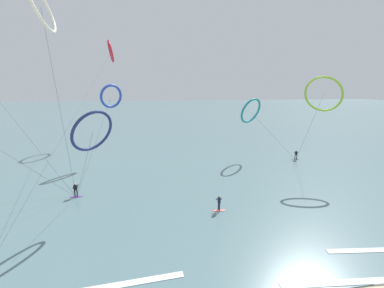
{
  "coord_description": "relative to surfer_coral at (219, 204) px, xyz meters",
  "views": [
    {
      "loc": [
        -4.01,
        -4.33,
        12.47
      ],
      "look_at": [
        0.0,
        21.4,
        6.11
      ],
      "focal_mm": 22.25,
      "sensor_mm": 36.0,
      "label": 1
    }
  ],
  "objects": [
    {
      "name": "wave_crest_mid",
      "position": [
        -9.06,
        -8.14,
        -0.76
      ],
      "size": [
        8.96,
        1.1,
        0.12
      ],
      "primitive_type": "cube",
      "rotation": [
        0.0,
        0.0,
        0.07
      ],
      "color": "white",
      "rests_on": "ground"
    },
    {
      "name": "kite_lime",
      "position": [
        16.54,
        8.32,
        10.66
      ],
      "size": [
        5.37,
        8.27,
        13.86
      ],
      "rotation": [
        0.0,
        0.0,
        5.95
      ],
      "color": "#8CC62D",
      "rests_on": "ground"
    },
    {
      "name": "surfer_violet",
      "position": [
        -15.37,
        5.55,
        0.0
      ],
      "size": [
        1.4,
        0.61,
        1.7
      ],
      "rotation": [
        0.0,
        0.0,
        2.98
      ],
      "color": "purple",
      "rests_on": "ground"
    },
    {
      "name": "sea_water",
      "position": [
        -2.09,
        89.43,
        -0.78
      ],
      "size": [
        400.0,
        200.0,
        0.08
      ],
      "primitive_type": "cube",
      "color": "slate",
      "rests_on": "ground"
    },
    {
      "name": "kite_cobalt",
      "position": [
        -13.02,
        19.49,
        10.03
      ],
      "size": [
        4.21,
        15.64,
        12.82
      ],
      "rotation": [
        0.0,
        0.0,
        3.84
      ],
      "color": "#2647B7",
      "rests_on": "ground"
    },
    {
      "name": "kite_ivory",
      "position": [
        -16.0,
        4.44,
        18.72
      ],
      "size": [
        1.81,
        4.78,
        21.85
      ],
      "rotation": [
        0.0,
        0.0,
        1.6
      ],
      "color": "silver",
      "rests_on": "ground"
    },
    {
      "name": "surfer_charcoal",
      "position": [
        17.7,
        14.8,
        0.0
      ],
      "size": [
        1.4,
        0.62,
        1.7
      ],
      "rotation": [
        0.0,
        0.0,
        6.09
      ],
      "color": "black",
      "rests_on": "ground"
    },
    {
      "name": "kite_crimson",
      "position": [
        -15.29,
        36.65,
        19.1
      ],
      "size": [
        3.57,
        45.86,
        22.32
      ],
      "rotation": [
        0.0,
        0.0,
        1.79
      ],
      "color": "red",
      "rests_on": "ground"
    },
    {
      "name": "kite_navy",
      "position": [
        -11.75,
        0.98,
        7.67
      ],
      "size": [
        5.73,
        6.75,
        10.46
      ],
      "rotation": [
        0.0,
        0.0,
        3.98
      ],
      "color": "navy",
      "rests_on": "ground"
    },
    {
      "name": "kite_teal",
      "position": [
        10.06,
        17.31,
        7.53
      ],
      "size": [
        10.11,
        4.45,
        10.57
      ],
      "rotation": [
        0.0,
        0.0,
        3.64
      ],
      "color": "teal",
      "rests_on": "ground"
    },
    {
      "name": "wave_crest_near",
      "position": [
        5.99,
        -10.19,
        -0.76
      ],
      "size": [
        9.29,
        1.3,
        0.12
      ],
      "primitive_type": "cube",
      "rotation": [
        0.0,
        0.0,
        -0.09
      ],
      "color": "white",
      "rests_on": "ground"
    },
    {
      "name": "wave_crest_far",
      "position": [
        10.61,
        -7.77,
        -0.76
      ],
      "size": [
        8.1,
        1.41,
        0.12
      ],
      "primitive_type": "cube",
      "rotation": [
        0.0,
        0.0,
        -0.11
      ],
      "color": "white",
      "rests_on": "ground"
    },
    {
      "name": "surfer_coral",
      "position": [
        0.0,
        0.0,
        0.0
      ],
      "size": [
        1.4,
        0.61,
        1.7
      ],
      "rotation": [
        0.0,
        0.0,
        1.68
      ],
      "color": "#EA7260",
      "rests_on": "ground"
    }
  ]
}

